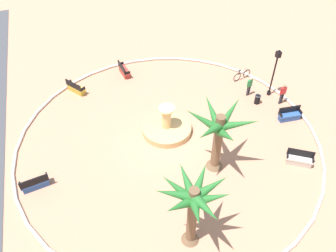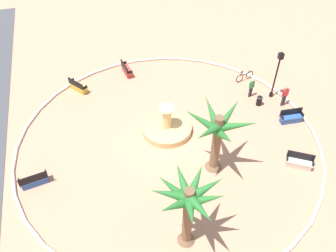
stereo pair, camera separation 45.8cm
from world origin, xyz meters
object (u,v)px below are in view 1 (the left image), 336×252
palm_tree_near_fountain (193,201)px  bench_southwest (124,71)px  trash_bin (257,99)px  palm_tree_by_curb (219,131)px  person_cyclist_helmet (283,93)px  bench_east (35,184)px  lamppost (275,69)px  fountain (167,128)px  bench_west (76,88)px  bench_southeast (289,115)px  bicycle_red_frame (242,75)px  person_cyclist_photo (249,85)px  bench_north (299,160)px

palm_tree_near_fountain → bench_southwest: bearing=-0.2°
trash_bin → bench_southwest: bearing=52.0°
palm_tree_by_curb → person_cyclist_helmet: palm_tree_by_curb is taller
bench_east → bench_southwest: size_ratio=1.00×
bench_southwest → lamppost: 11.75m
fountain → palm_tree_by_curb: (-3.83, -1.83, 2.68)m
fountain → bench_west: size_ratio=2.09×
trash_bin → bench_west: bearing=66.4°
bench_southwest → lamppost: (-6.02, -9.90, 1.94)m
fountain → bench_southeast: fountain is taller
bench_east → person_cyclist_helmet: size_ratio=0.98×
bench_west → lamppost: (-4.84, -13.93, 1.94)m
bench_southeast → person_cyclist_helmet: 1.88m
palm_tree_by_curb → trash_bin: 7.60m
bench_southwest → bicycle_red_frame: bench_southwest is taller
fountain → person_cyclist_photo: bearing=-75.2°
lamppost → bench_east: bearing=101.8°
lamppost → trash_bin: (-0.66, 1.37, -1.90)m
palm_tree_near_fountain → trash_bin: 12.62m
bench_west → bench_southeast: bearing=-119.4°
fountain → lamppost: 8.99m
palm_tree_near_fountain → lamppost: 13.75m
palm_tree_by_curb → bench_southeast: size_ratio=2.64×
bench_north → bench_west: bearing=46.4°
bench_east → bench_west: (8.43, -3.36, 0.00)m
palm_tree_near_fountain → bench_west: (14.24, 3.96, -3.00)m
bench_southwest → person_cyclist_helmet: person_cyclist_helmet is taller
palm_tree_by_curb → person_cyclist_helmet: bearing=-60.2°
bench_southwest → trash_bin: (-6.67, -8.53, 0.04)m
person_cyclist_photo → palm_tree_near_fountain: bearing=139.4°
bench_southwest → bench_east: bearing=142.5°
person_cyclist_photo → bench_west: bearing=70.4°
trash_bin → bicycle_red_frame: (3.12, -0.32, -0.00)m
bench_west → lamppost: lamppost is taller
bench_southeast → lamppost: bearing=-2.3°
palm_tree_by_curb → bench_north: bearing=-105.9°
fountain → bench_southwest: size_ratio=2.02×
bench_west → bench_north: 16.73m
palm_tree_by_curb → trash_bin: palm_tree_by_curb is taller
fountain → lamppost: (1.44, -8.65, 1.98)m
fountain → lamppost: bearing=-80.5°
bench_east → bicycle_red_frame: (6.07, -16.23, 0.04)m
bench_west → bench_southeast: (-7.78, -13.81, 0.00)m
bench_north → bench_southwest: (12.72, 8.09, 0.00)m
bench_west → bench_east: bearing=158.3°
bench_north → person_cyclist_helmet: bearing=-20.7°
fountain → bicycle_red_frame: bearing=-62.8°
palm_tree_near_fountain → bicycle_red_frame: palm_tree_near_fountain is taller
palm_tree_by_curb → bench_southwest: 11.99m
fountain → bench_southeast: (-1.51, -8.54, 0.04)m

